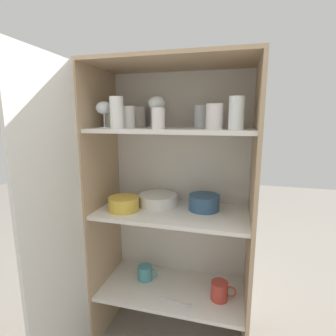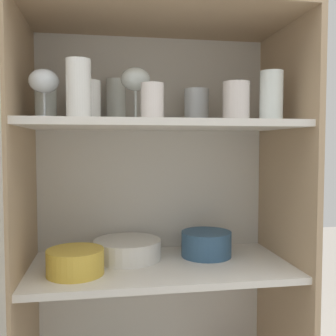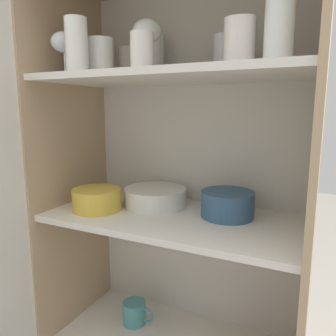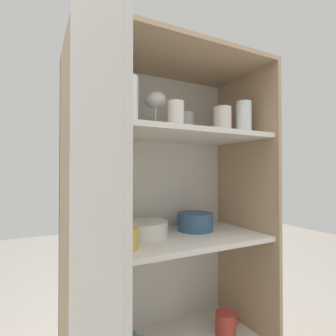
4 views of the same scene
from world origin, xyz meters
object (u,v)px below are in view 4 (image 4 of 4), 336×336
object	(u,v)px
mixing_bowl_large	(195,221)
serving_bowl_small	(115,238)
coffee_mug_primary	(226,324)
plate_stack_white	(142,229)

from	to	relation	value
mixing_bowl_large	serving_bowl_small	world-z (taller)	mixing_bowl_large
serving_bowl_small	coffee_mug_primary	distance (m)	0.69
coffee_mug_primary	mixing_bowl_large	bearing A→B (deg)	141.48
plate_stack_white	coffee_mug_primary	bearing A→B (deg)	-14.38
mixing_bowl_large	serving_bowl_small	bearing A→B (deg)	-164.19
plate_stack_white	coffee_mug_primary	xyz separation A→B (m)	(0.37, -0.09, -0.45)
mixing_bowl_large	coffee_mug_primary	distance (m)	0.48
mixing_bowl_large	serving_bowl_small	xyz separation A→B (m)	(-0.42, -0.12, -0.00)
plate_stack_white	serving_bowl_small	xyz separation A→B (m)	(-0.16, -0.13, 0.01)
plate_stack_white	serving_bowl_small	size ratio (longest dim) A/B	1.34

